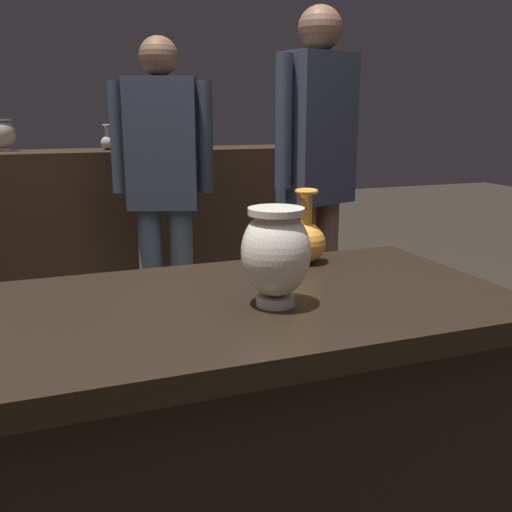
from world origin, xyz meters
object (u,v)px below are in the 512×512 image
object	(u,v)px
shelf_vase_right	(196,125)
shelf_vase_center	(107,141)
vase_tall_behind	(306,239)
visitor_center_back	(163,179)
visitor_near_right	(317,168)
vase_centerpiece	(276,253)
shelf_vase_left	(4,134)
shelf_vase_far_right	(285,136)

from	to	relation	value
shelf_vase_right	shelf_vase_center	xyz separation A→B (m)	(-0.52, -0.07, -0.08)
vase_tall_behind	visitor_center_back	size ratio (longest dim) A/B	0.13
visitor_near_right	visitor_center_back	distance (m)	0.72
vase_centerpiece	vase_tall_behind	xyz separation A→B (m)	(0.21, 0.30, -0.05)
vase_centerpiece	shelf_vase_center	size ratio (longest dim) A/B	1.47
vase_centerpiece	visitor_center_back	size ratio (longest dim) A/B	0.13
shelf_vase_left	visitor_near_right	bearing A→B (deg)	-40.19
shelf_vase_right	visitor_center_back	size ratio (longest dim) A/B	0.18
vase_centerpiece	shelf_vase_left	distance (m)	2.41
shelf_vase_right	vase_tall_behind	bearing A→B (deg)	-97.03
shelf_vase_far_right	shelf_vase_right	distance (m)	0.54
shelf_vase_center	visitor_near_right	xyz separation A→B (m)	(0.77, -1.01, -0.08)
vase_tall_behind	shelf_vase_left	world-z (taller)	shelf_vase_left
visitor_near_right	visitor_center_back	size ratio (longest dim) A/B	1.07
vase_centerpiece	shelf_vase_left	bearing A→B (deg)	103.98
shelf_vase_far_right	visitor_near_right	distance (m)	1.00
shelf_vase_right	visitor_near_right	size ratio (longest dim) A/B	0.17
vase_tall_behind	shelf_vase_right	distance (m)	2.05
visitor_near_right	visitor_center_back	bearing A→B (deg)	-52.32
shelf_vase_left	shelf_vase_far_right	size ratio (longest dim) A/B	1.72
visitor_center_back	shelf_vase_center	bearing A→B (deg)	-55.39
shelf_vase_right	shelf_vase_center	distance (m)	0.53
vase_tall_behind	shelf_vase_center	bearing A→B (deg)	97.90
shelf_vase_left	shelf_vase_far_right	xyz separation A→B (m)	(1.56, -0.13, -0.03)
vase_centerpiece	visitor_center_back	xyz separation A→B (m)	(0.11, 1.63, -0.02)
shelf_vase_far_right	visitor_center_back	size ratio (longest dim) A/B	0.06
shelf_vase_far_right	shelf_vase_center	distance (m)	1.04
shelf_vase_far_right	shelf_vase_center	xyz separation A→B (m)	(-1.04, 0.04, -0.02)
shelf_vase_far_right	visitor_near_right	bearing A→B (deg)	-105.46
shelf_vase_left	shelf_vase_center	world-z (taller)	shelf_vase_left
shelf_vase_center	shelf_vase_far_right	bearing A→B (deg)	-2.36
vase_centerpiece	shelf_vase_center	xyz separation A→B (m)	(-0.06, 2.25, 0.12)
shelf_vase_center	vase_tall_behind	bearing A→B (deg)	-82.10
vase_centerpiece	visitor_near_right	world-z (taller)	visitor_near_right
vase_tall_behind	vase_centerpiece	bearing A→B (deg)	-125.24
visitor_near_right	visitor_center_back	xyz separation A→B (m)	(-0.60, 0.39, -0.07)
shelf_vase_center	visitor_near_right	size ratio (longest dim) A/B	0.09
visitor_center_back	vase_tall_behind	bearing A→B (deg)	113.05
shelf_vase_far_right	visitor_center_back	distance (m)	1.05
visitor_near_right	vase_tall_behind	bearing A→B (deg)	42.76
shelf_vase_left	visitor_center_back	bearing A→B (deg)	-45.36
shelf_vase_far_right	shelf_vase_right	bearing A→B (deg)	167.84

